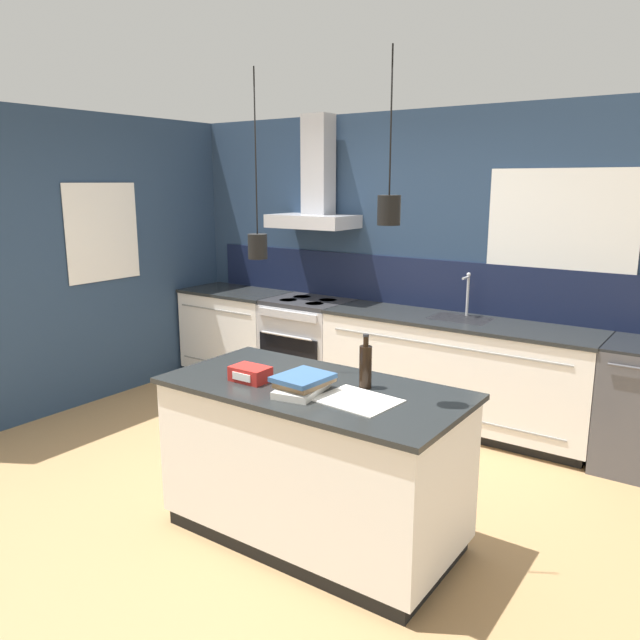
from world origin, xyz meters
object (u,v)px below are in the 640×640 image
book_stack (303,383)px  red_supply_box (250,374)px  bottle_on_island (366,366)px  oven_range (308,346)px

book_stack → red_supply_box: 0.36m
bottle_on_island → book_stack: bottle_on_island is taller
oven_range → red_supply_box: 2.51m
oven_range → book_stack: size_ratio=2.57×
oven_range → red_supply_box: red_supply_box is taller
bottle_on_island → red_supply_box: bearing=-155.6°
oven_range → red_supply_box: bearing=-61.5°
bottle_on_island → book_stack: bearing=-132.2°
bottle_on_island → red_supply_box: 0.65m
oven_range → bottle_on_island: (1.76, -1.90, 0.58)m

